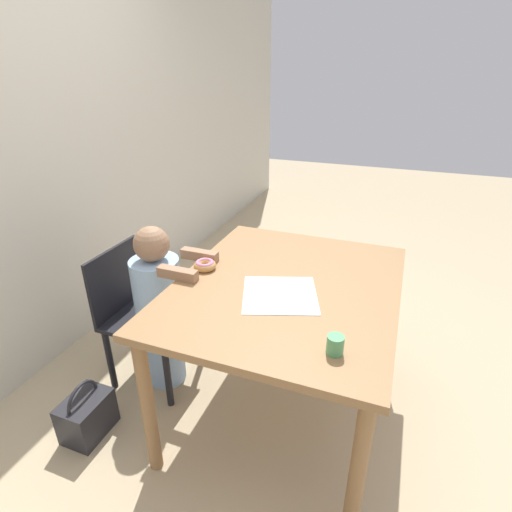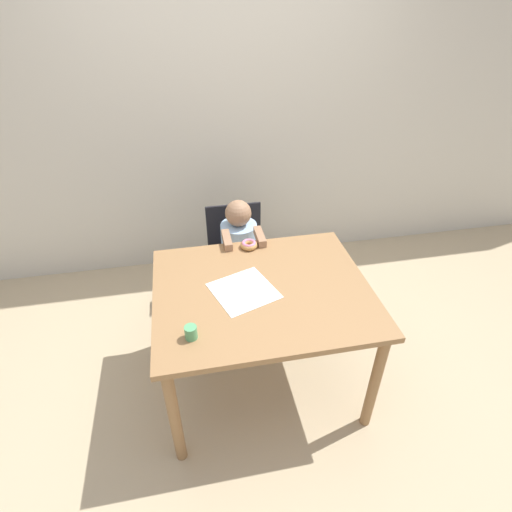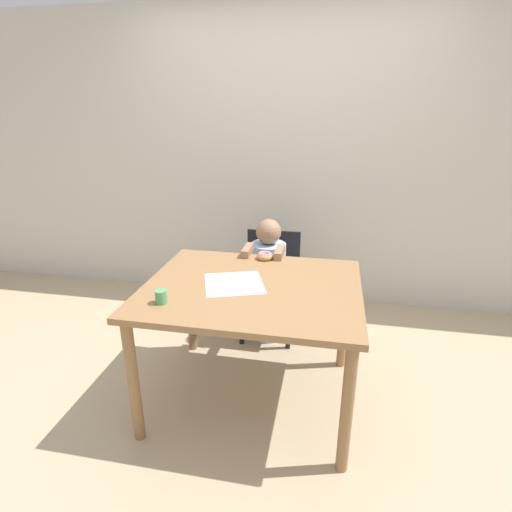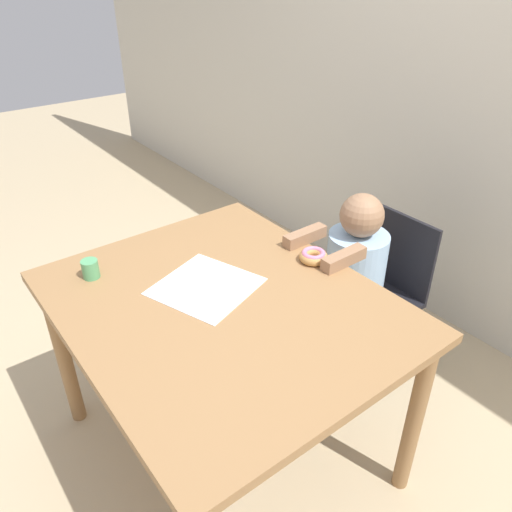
# 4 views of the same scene
# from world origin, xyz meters

# --- Properties ---
(ground_plane) EXTENTS (12.00, 12.00, 0.00)m
(ground_plane) POSITION_xyz_m (0.00, 0.00, 0.00)
(ground_plane) COLOR tan
(wall_back) EXTENTS (8.00, 0.05, 2.50)m
(wall_back) POSITION_xyz_m (0.00, 1.49, 1.25)
(wall_back) COLOR beige
(wall_back) RESTS_ON ground_plane
(dining_table) EXTENTS (1.21, 1.00, 0.76)m
(dining_table) POSITION_xyz_m (0.00, 0.00, 0.67)
(dining_table) COLOR olive
(dining_table) RESTS_ON ground_plane
(chair) EXTENTS (0.42, 0.44, 0.79)m
(chair) POSITION_xyz_m (-0.02, 0.82, 0.42)
(chair) COLOR black
(chair) RESTS_ON ground_plane
(child_figure) EXTENTS (0.27, 0.44, 0.96)m
(child_figure) POSITION_xyz_m (-0.02, 0.70, 0.48)
(child_figure) COLOR #99BCE0
(child_figure) RESTS_ON ground_plane
(donut) EXTENTS (0.11, 0.11, 0.04)m
(donut) POSITION_xyz_m (-0.00, 0.42, 0.79)
(donut) COLOR tan
(donut) RESTS_ON dining_table
(napkin) EXTENTS (0.41, 0.41, 0.00)m
(napkin) POSITION_xyz_m (-0.11, 0.00, 0.77)
(napkin) COLOR white
(napkin) RESTS_ON dining_table
(handbag) EXTENTS (0.24, 0.18, 0.31)m
(handbag) POSITION_xyz_m (-0.50, 0.86, 0.11)
(handbag) COLOR #232328
(handbag) RESTS_ON ground_plane
(cup) EXTENTS (0.06, 0.06, 0.07)m
(cup) POSITION_xyz_m (-0.41, -0.30, 0.80)
(cup) COLOR #519E66
(cup) RESTS_ON dining_table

